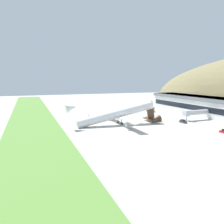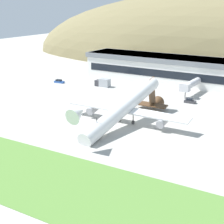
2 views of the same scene
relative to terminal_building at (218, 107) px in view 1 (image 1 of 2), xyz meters
name	(u,v)px [view 1 (image 1 of 2)]	position (x,y,z in m)	size (l,w,h in m)	color
ground_plane	(136,127)	(5.47, -53.99, -6.29)	(437.48, 437.48, 0.00)	#ADAAA3
grass_strip_foreground	(35,136)	(5.47, -96.72, -6.25)	(393.73, 23.30, 0.08)	#568438
terminal_building	(218,107)	(0.00, 0.00, 0.00)	(105.52, 17.72, 11.10)	white
jetway_0	(194,113)	(0.54, -16.80, -2.30)	(3.38, 15.33, 5.43)	silver
cargo_airplane	(118,115)	(-3.39, -58.74, -1.52)	(38.30, 48.25, 12.93)	white
service_car_2	(132,107)	(-54.53, -26.07, -5.68)	(4.51, 2.14, 1.48)	#264C99
service_car_3	(183,121)	(4.51, -27.24, -5.62)	(3.94, 1.90, 1.62)	#333338
fuel_truck	(151,109)	(-34.77, -22.00, -4.75)	(6.44, 2.66, 3.31)	#333338
traffic_cone_0	(149,123)	(1.21, -44.45, -6.01)	(0.52, 0.52, 0.58)	orange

